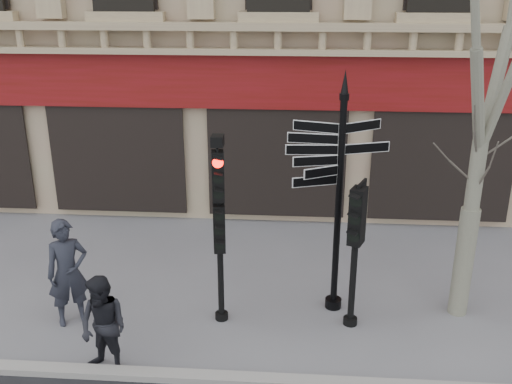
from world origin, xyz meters
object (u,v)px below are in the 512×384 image
Objects in this scene: fingerpost at (341,155)px; pedestrian_b at (104,327)px; traffic_signal_secondary at (356,231)px; traffic_signal_main at (219,208)px; pedestrian_a at (68,273)px.

fingerpost reaches higher than pedestrian_b.
pedestrian_b is at bearing -134.90° from traffic_signal_secondary.
pedestrian_a is (-2.67, -0.27, -1.19)m from traffic_signal_main.
traffic_signal_main is 1.32× the size of traffic_signal_secondary.
pedestrian_a is at bearing -178.52° from fingerpost.
fingerpost is 2.25× the size of pedestrian_a.
traffic_signal_secondary is (0.28, -0.55, -1.16)m from fingerpost.
pedestrian_a is at bearing 150.10° from pedestrian_b.
traffic_signal_secondary reaches higher than pedestrian_a.
pedestrian_a reaches higher than pedestrian_b.
pedestrian_b is (-3.64, -2.20, -2.16)m from fingerpost.
fingerpost reaches higher than pedestrian_a.
fingerpost is 2.68× the size of pedestrian_b.
traffic_signal_secondary is at bearing 44.49° from pedestrian_b.
traffic_signal_secondary is 5.07m from pedestrian_a.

